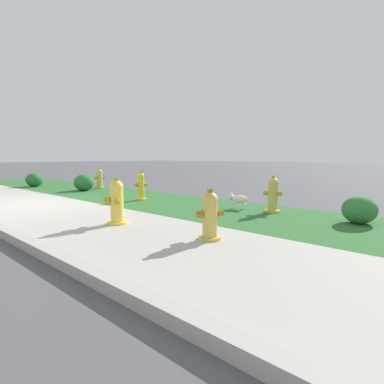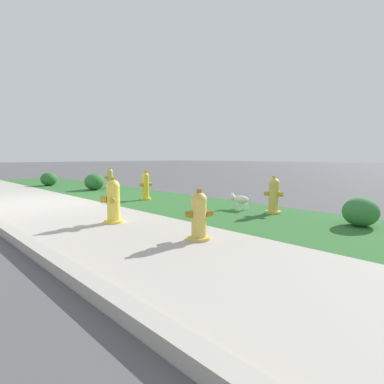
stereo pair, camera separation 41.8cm
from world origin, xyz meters
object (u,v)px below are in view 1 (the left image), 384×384
Objects in this scene: fire_hydrant_far_end at (99,179)px; shrub_bush_far_verge at (34,180)px; fire_hydrant_mid_block at (273,195)px; shrub_bush_mid_verge at (359,210)px; fire_hydrant_at_driveway at (117,202)px; small_white_dog at (238,199)px; fire_hydrant_by_grass_verge at (210,216)px; shrub_bush_near_lamp at (84,183)px; fire_hydrant_across_street at (141,186)px.

fire_hydrant_far_end reaches higher than shrub_bush_far_verge.
shrub_bush_mid_verge is (1.57, 0.01, -0.13)m from fire_hydrant_mid_block.
fire_hydrant_at_driveway reaches higher than small_white_dog.
fire_hydrant_far_end reaches higher than fire_hydrant_by_grass_verge.
fire_hydrant_mid_block is 1.17× the size of shrub_bush_near_lamp.
shrub_bush_mid_verge is at bearing 176.60° from small_white_dog.
fire_hydrant_by_grass_verge is at bearing -15.65° from shrub_bush_near_lamp.
shrub_bush_near_lamp is (-8.04, -0.56, 0.04)m from shrub_bush_mid_verge.
shrub_bush_mid_verge is at bearing 4.01° from fire_hydrant_by_grass_verge.
shrub_bush_mid_verge is at bearing -80.16° from fire_hydrant_far_end.
fire_hydrant_across_street reaches higher than shrub_bush_far_verge.
fire_hydrant_mid_block is at bearing -68.31° from fire_hydrant_across_street.
shrub_bush_far_verge reaches higher than small_white_dog.
fire_hydrant_mid_block reaches higher than fire_hydrant_by_grass_verge.
fire_hydrant_at_driveway is at bearing -137.86° from shrub_bush_mid_verge.
fire_hydrant_by_grass_verge is at bearing -105.63° from fire_hydrant_across_street.
fire_hydrant_at_driveway is at bearing 130.47° from fire_hydrant_by_grass_verge.
fire_hydrant_mid_block reaches higher than shrub_bush_mid_verge.
fire_hydrant_across_street is at bearing -11.86° from fire_hydrant_at_driveway.
fire_hydrant_at_driveway is at bearing -107.78° from fire_hydrant_far_end.
fire_hydrant_far_end reaches higher than shrub_bush_mid_verge.
shrub_bush_near_lamp is (-5.73, -0.43, 0.06)m from small_white_dog.
fire_hydrant_across_street reaches higher than small_white_dog.
small_white_dog is at bearing -176.74° from shrub_bush_mid_verge.
fire_hydrant_at_driveway is at bearing 68.09° from small_white_dog.
shrub_bush_far_verge is (-9.14, -1.09, -0.10)m from fire_hydrant_mid_block.
shrub_bush_mid_verge is (8.31, -0.18, -0.12)m from fire_hydrant_far_end.
fire_hydrant_across_street is at bearing -171.93° from shrub_bush_mid_verge.
fire_hydrant_mid_block is 1.57m from shrub_bush_mid_verge.
fire_hydrant_at_driveway is 1.42× the size of shrub_bush_mid_verge.
fire_hydrant_by_grass_verge is (0.29, -2.44, -0.03)m from fire_hydrant_mid_block.
shrub_bush_near_lamp reaches higher than small_white_dog.
fire_hydrant_across_street is 0.97× the size of fire_hydrant_at_driveway.
fire_hydrant_at_driveway is (1.89, -2.04, 0.01)m from fire_hydrant_across_street.
shrub_bush_near_lamp is 2.72m from shrub_bush_far_verge.
small_white_dog is at bearing -70.04° from fire_hydrant_at_driveway.
fire_hydrant_at_driveway is at bearing -129.19° from fire_hydrant_mid_block.
fire_hydrant_across_street is 4.05m from fire_hydrant_by_grass_verge.
fire_hydrant_across_street is at bearing 95.65° from fire_hydrant_by_grass_verge.
fire_hydrant_far_end is 1.14× the size of shrub_bush_near_lamp.
fire_hydrant_mid_block is at bearing -179.54° from shrub_bush_mid_verge.
shrub_bush_far_verge is at bearing 23.24° from fire_hydrant_at_driveway.
small_white_dog is (0.71, 2.60, -0.17)m from fire_hydrant_at_driveway.
fire_hydrant_at_driveway is (5.29, -2.91, 0.03)m from fire_hydrant_far_end.
shrub_bush_mid_verge is 10.76m from shrub_bush_far_verge.
shrub_bush_far_verge is at bearing 113.27° from fire_hydrant_by_grass_verge.
fire_hydrant_across_street reaches higher than shrub_bush_near_lamp.
shrub_bush_far_verge is at bearing -168.43° from shrub_bush_near_lamp.
fire_hydrant_mid_block is (3.35, 0.68, -0.01)m from fire_hydrant_across_street.
fire_hydrant_mid_block reaches higher than shrub_bush_near_lamp.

